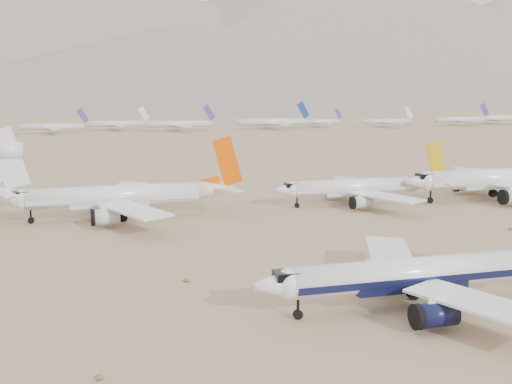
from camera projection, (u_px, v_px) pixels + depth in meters
ground at (420, 294)px, 89.19m from camera, size 7000.00×7000.00×0.00m
main_airliner at (430, 273)px, 83.77m from camera, size 45.97×44.90×16.22m
row2_navy_widebody at (505, 179)px, 162.89m from camera, size 53.55×52.37×19.05m
row2_gold_tail at (362, 187)px, 156.08m from camera, size 42.75×41.81×15.22m
row2_orange_tail at (124, 196)px, 139.25m from camera, size 49.35×48.28×17.61m
distant_storage_row at (192, 123)px, 416.35m from camera, size 557.92×58.93×15.95m
mountain_range at (116, 22)px, 1641.23m from camera, size 7354.00×3024.00×470.00m
foothills at (373, 66)px, 1263.75m from camera, size 4637.50×1395.00×155.00m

